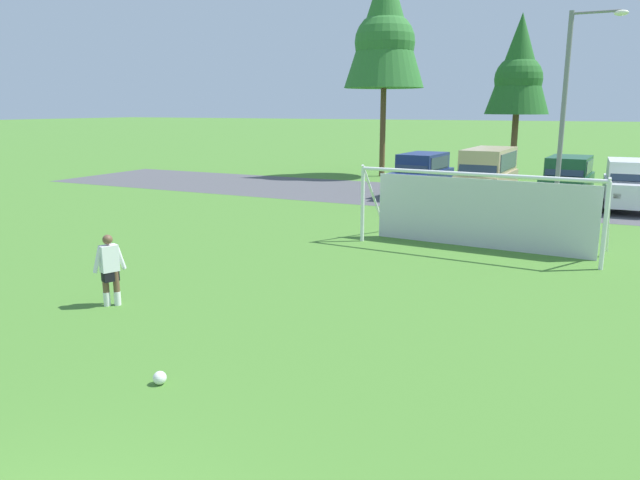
# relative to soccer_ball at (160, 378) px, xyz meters

# --- Properties ---
(ground_plane) EXTENTS (400.00, 400.00, 0.00)m
(ground_plane) POSITION_rel_soccer_ball_xyz_m (1.60, 10.70, -0.11)
(ground_plane) COLOR #477A2D
(parking_lot_strip) EXTENTS (52.00, 8.40, 0.01)m
(parking_lot_strip) POSITION_rel_soccer_ball_xyz_m (1.60, 22.49, -0.11)
(parking_lot_strip) COLOR #4C4C51
(parking_lot_strip) RESTS_ON ground
(soccer_ball) EXTENTS (0.22, 0.22, 0.22)m
(soccer_ball) POSITION_rel_soccer_ball_xyz_m (0.00, 0.00, 0.00)
(soccer_ball) COLOR white
(soccer_ball) RESTS_ON ground
(soccer_goal) EXTENTS (7.52, 2.39, 2.57)m
(soccer_goal) POSITION_rel_soccer_ball_xyz_m (2.64, 11.85, 1.18)
(soccer_goal) COLOR white
(soccer_goal) RESTS_ON ground
(player_midfield_center) EXTENTS (0.44, 0.68, 1.64)m
(player_midfield_center) POSITION_rel_soccer_ball_xyz_m (-3.63, 2.61, 0.71)
(player_midfield_center) COLOR brown
(player_midfield_center) RESTS_ON ground
(parked_car_slot_far_left) EXTENTS (2.39, 4.73, 2.16)m
(parked_car_slot_far_left) POSITION_rel_soccer_ball_xyz_m (-2.26, 22.14, 1.00)
(parked_car_slot_far_left) COLOR navy
(parked_car_slot_far_left) RESTS_ON ground
(parked_car_slot_left) EXTENTS (2.36, 4.88, 2.52)m
(parked_car_slot_left) POSITION_rel_soccer_ball_xyz_m (1.05, 21.75, 1.23)
(parked_car_slot_left) COLOR tan
(parked_car_slot_left) RESTS_ON ground
(parked_car_slot_center_left) EXTENTS (2.36, 4.71, 2.16)m
(parked_car_slot_center_left) POSITION_rel_soccer_ball_xyz_m (4.48, 23.11, 1.00)
(parked_car_slot_center_left) COLOR #194C2D
(parked_car_slot_center_left) RESTS_ON ground
(parked_car_slot_center) EXTENTS (2.28, 4.68, 2.16)m
(parked_car_slot_center) POSITION_rel_soccer_ball_xyz_m (7.01, 22.32, 1.00)
(parked_car_slot_center) COLOR silver
(parked_car_slot_center) RESTS_ON ground
(tree_left_edge) EXTENTS (5.04, 5.04, 13.45)m
(tree_left_edge) POSITION_rel_soccer_ball_xyz_m (-7.22, 29.89, 9.14)
(tree_left_edge) COLOR brown
(tree_left_edge) RESTS_ON ground
(tree_mid_left) EXTENTS (3.61, 3.61, 9.62)m
(tree_mid_left) POSITION_rel_soccer_ball_xyz_m (0.98, 29.87, 6.50)
(tree_mid_left) COLOR brown
(tree_mid_left) RESTS_ON ground
(street_lamp) EXTENTS (2.00, 0.32, 7.78)m
(street_lamp) POSITION_rel_soccer_ball_xyz_m (4.63, 17.36, 3.92)
(street_lamp) COLOR slate
(street_lamp) RESTS_ON ground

